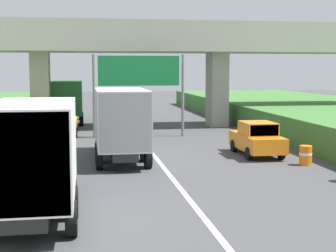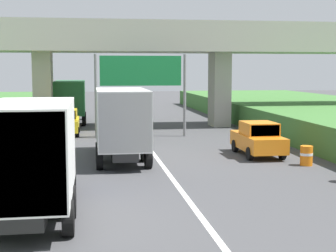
{
  "view_description": "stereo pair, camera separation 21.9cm",
  "coord_description": "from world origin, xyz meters",
  "px_view_note": "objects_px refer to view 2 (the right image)",
  "views": [
    {
      "loc": [
        -3.39,
        0.06,
        4.37
      ],
      "look_at": [
        0.0,
        21.01,
        2.0
      ],
      "focal_mm": 54.66,
      "sensor_mm": 36.0,
      "label": 1
    },
    {
      "loc": [
        -3.17,
        0.02,
        4.37
      ],
      "look_at": [
        0.0,
        21.01,
        2.0
      ],
      "focal_mm": 54.66,
      "sensor_mm": 36.0,
      "label": 2
    }
  ],
  "objects_px": {
    "overhead_highway_sign": "(141,76)",
    "car_yellow": "(65,122)",
    "truck_blue": "(34,151)",
    "car_orange": "(258,139)",
    "truck_green": "(71,99)",
    "construction_barrel_4": "(306,155)",
    "truck_white": "(121,120)"
  },
  "relations": [
    {
      "from": "truck_white",
      "to": "car_orange",
      "type": "xyz_separation_m",
      "value": [
        6.94,
        0.15,
        -1.08
      ]
    },
    {
      "from": "overhead_highway_sign",
      "to": "truck_green",
      "type": "bearing_deg",
      "value": 116.73
    },
    {
      "from": "construction_barrel_4",
      "to": "truck_blue",
      "type": "bearing_deg",
      "value": -151.49
    },
    {
      "from": "truck_white",
      "to": "construction_barrel_4",
      "type": "relative_size",
      "value": 8.11
    },
    {
      "from": "car_orange",
      "to": "truck_white",
      "type": "bearing_deg",
      "value": -178.72
    },
    {
      "from": "truck_green",
      "to": "construction_barrel_4",
      "type": "bearing_deg",
      "value": -61.02
    },
    {
      "from": "car_yellow",
      "to": "truck_green",
      "type": "bearing_deg",
      "value": 89.34
    },
    {
      "from": "truck_white",
      "to": "construction_barrel_4",
      "type": "xyz_separation_m",
      "value": [
        8.26,
        -2.74,
        -1.47
      ]
    },
    {
      "from": "truck_green",
      "to": "car_orange",
      "type": "xyz_separation_m",
      "value": [
        9.96,
        -17.48,
        -1.08
      ]
    },
    {
      "from": "truck_green",
      "to": "construction_barrel_4",
      "type": "relative_size",
      "value": 8.11
    },
    {
      "from": "overhead_highway_sign",
      "to": "truck_blue",
      "type": "relative_size",
      "value": 0.81
    },
    {
      "from": "overhead_highway_sign",
      "to": "truck_green",
      "type": "relative_size",
      "value": 0.81
    },
    {
      "from": "truck_white",
      "to": "truck_green",
      "type": "relative_size",
      "value": 1.0
    },
    {
      "from": "overhead_highway_sign",
      "to": "car_yellow",
      "type": "relative_size",
      "value": 1.43
    },
    {
      "from": "truck_white",
      "to": "truck_green",
      "type": "distance_m",
      "value": 17.89
    },
    {
      "from": "truck_white",
      "to": "car_orange",
      "type": "bearing_deg",
      "value": 1.28
    },
    {
      "from": "car_yellow",
      "to": "truck_white",
      "type": "bearing_deg",
      "value": -72.62
    },
    {
      "from": "truck_green",
      "to": "construction_barrel_4",
      "type": "height_order",
      "value": "truck_green"
    },
    {
      "from": "truck_blue",
      "to": "construction_barrel_4",
      "type": "relative_size",
      "value": 8.11
    },
    {
      "from": "car_orange",
      "to": "truck_green",
      "type": "bearing_deg",
      "value": 119.68
    },
    {
      "from": "truck_blue",
      "to": "car_orange",
      "type": "xyz_separation_m",
      "value": [
        10.04,
        9.06,
        -1.08
      ]
    },
    {
      "from": "overhead_highway_sign",
      "to": "truck_blue",
      "type": "distance_m",
      "value": 17.81
    },
    {
      "from": "car_yellow",
      "to": "construction_barrel_4",
      "type": "distance_m",
      "value": 17.05
    },
    {
      "from": "car_orange",
      "to": "car_yellow",
      "type": "xyz_separation_m",
      "value": [
        -10.05,
        9.8,
        0.0
      ]
    },
    {
      "from": "overhead_highway_sign",
      "to": "car_orange",
      "type": "distance_m",
      "value": 9.96
    },
    {
      "from": "overhead_highway_sign",
      "to": "truck_white",
      "type": "xyz_separation_m",
      "value": [
        -1.77,
        -8.1,
        -1.98
      ]
    },
    {
      "from": "truck_green",
      "to": "car_yellow",
      "type": "xyz_separation_m",
      "value": [
        -0.09,
        -7.68,
        -1.08
      ]
    },
    {
      "from": "truck_blue",
      "to": "truck_white",
      "type": "distance_m",
      "value": 9.44
    },
    {
      "from": "truck_blue",
      "to": "overhead_highway_sign",
      "type": "bearing_deg",
      "value": 73.99
    },
    {
      "from": "overhead_highway_sign",
      "to": "truck_white",
      "type": "distance_m",
      "value": 8.53
    },
    {
      "from": "truck_blue",
      "to": "truck_green",
      "type": "bearing_deg",
      "value": 89.83
    },
    {
      "from": "car_orange",
      "to": "overhead_highway_sign",
      "type": "bearing_deg",
      "value": 123.02
    }
  ]
}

